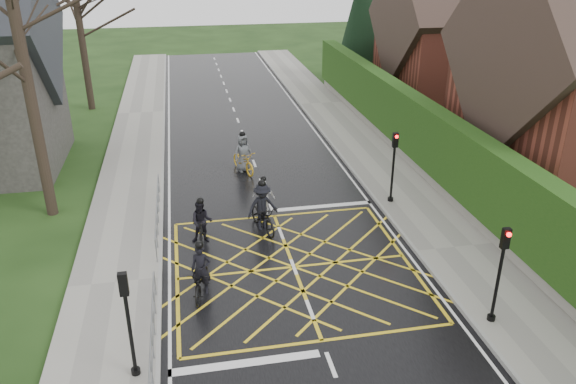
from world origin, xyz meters
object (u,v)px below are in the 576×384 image
object	(u,v)px
cyclist_mid	(263,212)
cyclist_front	(264,201)
cyclist_back	(202,226)
cyclist_rear	(202,277)
cyclist_lead	(243,158)

from	to	relation	value
cyclist_mid	cyclist_front	bearing A→B (deg)	64.08
cyclist_back	cyclist_mid	bearing A→B (deg)	23.89
cyclist_rear	cyclist_front	xyz separation A→B (m)	(2.80, 5.13, 0.03)
cyclist_mid	cyclist_front	world-z (taller)	cyclist_mid
cyclist_mid	cyclist_lead	world-z (taller)	cyclist_mid
cyclist_rear	cyclist_mid	bearing A→B (deg)	69.73
cyclist_mid	cyclist_lead	distance (m)	6.12
cyclist_back	cyclist_lead	size ratio (longest dim) A/B	0.85
cyclist_back	cyclist_lead	world-z (taller)	cyclist_lead
cyclist_mid	cyclist_lead	size ratio (longest dim) A/B	1.02
cyclist_rear	cyclist_back	size ratio (longest dim) A/B	1.08
cyclist_back	cyclist_front	world-z (taller)	cyclist_back
cyclist_back	cyclist_front	xyz separation A→B (m)	(2.60, 1.78, -0.05)
cyclist_rear	cyclist_lead	distance (m)	10.38
cyclist_back	cyclist_lead	xyz separation A→B (m)	(2.35, 6.71, 0.01)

